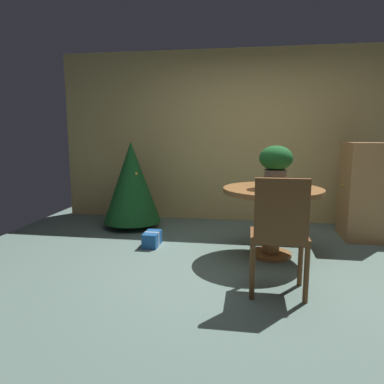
% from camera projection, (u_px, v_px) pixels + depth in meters
% --- Properties ---
extents(ground_plane, '(6.60, 6.60, 0.00)m').
position_uv_depth(ground_plane, '(251.00, 272.00, 3.54)').
color(ground_plane, slate).
extents(back_wall_panel, '(6.00, 0.10, 2.60)m').
position_uv_depth(back_wall_panel, '(253.00, 137.00, 5.47)').
color(back_wall_panel, tan).
rests_on(back_wall_panel, ground_plane).
extents(round_dining_table, '(1.08, 1.08, 0.77)m').
position_uv_depth(round_dining_table, '(272.00, 205.00, 3.92)').
color(round_dining_table, brown).
rests_on(round_dining_table, ground_plane).
extents(flower_vase, '(0.36, 0.36, 0.46)m').
position_uv_depth(flower_vase, '(276.00, 163.00, 3.86)').
color(flower_vase, '#665B51').
rests_on(flower_vase, round_dining_table).
extents(wooden_chair_near, '(0.47, 0.39, 1.01)m').
position_uv_depth(wooden_chair_near, '(280.00, 229.00, 2.94)').
color(wooden_chair_near, brown).
rests_on(wooden_chair_near, ground_plane).
extents(holiday_tree, '(0.82, 0.82, 1.24)m').
position_uv_depth(holiday_tree, '(132.00, 182.00, 5.16)').
color(holiday_tree, brown).
rests_on(holiday_tree, ground_plane).
extents(gift_box_blue, '(0.18, 0.31, 0.17)m').
position_uv_depth(gift_box_blue, '(152.00, 239.00, 4.36)').
color(gift_box_blue, '#1E569E').
rests_on(gift_box_blue, ground_plane).
extents(wooden_cabinet, '(0.50, 0.62, 1.24)m').
position_uv_depth(wooden_cabinet, '(363.00, 191.00, 4.62)').
color(wooden_cabinet, '#B27F4C').
rests_on(wooden_cabinet, ground_plane).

